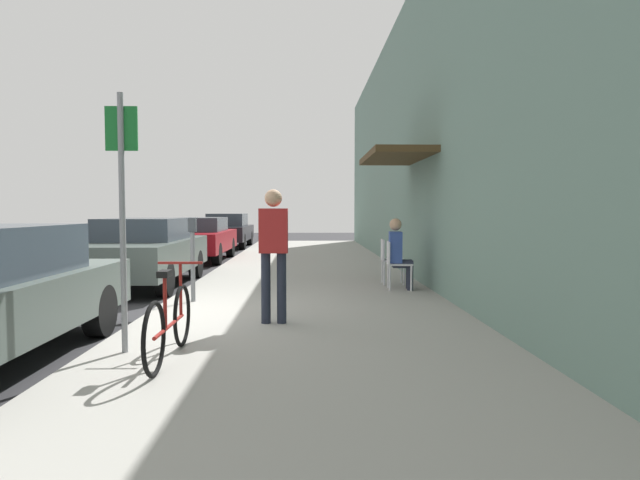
{
  "coord_description": "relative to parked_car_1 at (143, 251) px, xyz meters",
  "views": [
    {
      "loc": [
        2.24,
        -7.55,
        1.56
      ],
      "look_at": [
        2.54,
        4.41,
        0.9
      ],
      "focal_mm": 30.39,
      "sensor_mm": 36.0,
      "label": 1
    }
  ],
  "objects": [
    {
      "name": "parked_car_2",
      "position": [
        0.0,
        5.64,
        -0.02
      ],
      "size": [
        1.8,
        4.4,
        1.33
      ],
      "color": "maroon",
      "rests_on": "ground_plane"
    },
    {
      "name": "sidewalk_slab",
      "position": [
        3.35,
        -1.58,
        -0.67
      ],
      "size": [
        4.5,
        32.0,
        0.12
      ],
      "primitive_type": "cube",
      "color": "#9E9B93",
      "rests_on": "ground_plane"
    },
    {
      "name": "pedestrian_standing",
      "position": [
        2.92,
        -4.29,
        0.39
      ],
      "size": [
        0.36,
        0.22,
        1.7
      ],
      "color": "#232838",
      "rests_on": "sidewalk_slab"
    },
    {
      "name": "seated_patron_0",
      "position": [
        5.01,
        -1.39,
        0.09
      ],
      "size": [
        0.45,
        0.38,
        1.29
      ],
      "color": "#232838",
      "rests_on": "sidewalk_slab"
    },
    {
      "name": "parked_car_1",
      "position": [
        0.0,
        0.0,
        0.0
      ],
      "size": [
        1.8,
        4.4,
        1.39
      ],
      "color": "#47514C",
      "rests_on": "ground_plane"
    },
    {
      "name": "parked_car_3",
      "position": [
        0.0,
        11.74,
        0.0
      ],
      "size": [
        1.8,
        4.4,
        1.42
      ],
      "color": "black",
      "rests_on": "ground_plane"
    },
    {
      "name": "building_facade",
      "position": [
        5.75,
        -1.57,
        2.44
      ],
      "size": [
        1.4,
        32.0,
        6.34
      ],
      "color": "gray",
      "rests_on": "ground_plane"
    },
    {
      "name": "street_sign",
      "position": [
        1.5,
        -5.66,
        0.91
      ],
      "size": [
        0.32,
        0.06,
        2.6
      ],
      "color": "gray",
      "rests_on": "sidewalk_slab"
    },
    {
      "name": "cafe_chair_1",
      "position": [
        4.95,
        -0.64,
        -0.1
      ],
      "size": [
        0.46,
        0.46,
        0.87
      ],
      "color": "silver",
      "rests_on": "sidewalk_slab"
    },
    {
      "name": "ground_plane",
      "position": [
        1.1,
        -3.58,
        -0.73
      ],
      "size": [
        60.0,
        60.0,
        0.0
      ],
      "primitive_type": "plane",
      "color": "#2D2D30"
    },
    {
      "name": "parking_meter",
      "position": [
        1.55,
        -2.6,
        0.16
      ],
      "size": [
        0.12,
        0.1,
        1.32
      ],
      "color": "slate",
      "rests_on": "sidewalk_slab"
    },
    {
      "name": "cafe_chair_0",
      "position": [
        4.95,
        -1.39,
        -0.1
      ],
      "size": [
        0.47,
        0.47,
        0.87
      ],
      "color": "silver",
      "rests_on": "sidewalk_slab"
    },
    {
      "name": "bicycle_0",
      "position": [
        2.03,
        -5.96,
        -0.25
      ],
      "size": [
        0.46,
        1.71,
        0.9
      ],
      "color": "black",
      "rests_on": "sidewalk_slab"
    }
  ]
}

